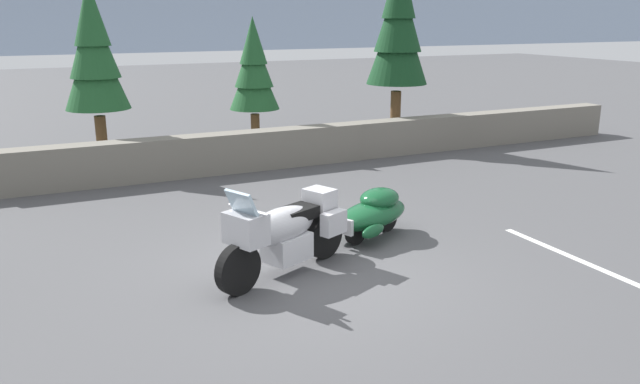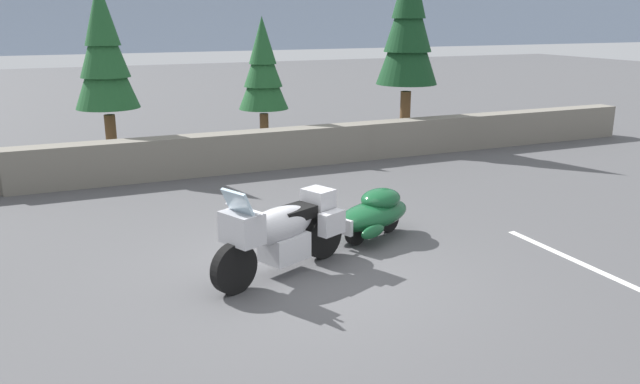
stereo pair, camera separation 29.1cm
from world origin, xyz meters
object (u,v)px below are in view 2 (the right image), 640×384
at_px(pine_tree_tall, 408,25).
at_px(pine_tree_far_right, 104,52).
at_px(car_shaped_trailer, 374,213).
at_px(touring_motorcycle, 281,231).
at_px(pine_tree_secondary, 263,68).

distance_m(pine_tree_tall, pine_tree_far_right, 7.54).
bearing_deg(pine_tree_tall, pine_tree_far_right, 175.76).
distance_m(car_shaped_trailer, pine_tree_tall, 8.04).
bearing_deg(pine_tree_far_right, car_shaped_trailer, -64.59).
bearing_deg(touring_motorcycle, pine_tree_secondary, 72.90).
height_order(pine_tree_tall, pine_tree_secondary, pine_tree_tall).
distance_m(touring_motorcycle, pine_tree_secondary, 8.30).
height_order(car_shaped_trailer, pine_tree_secondary, pine_tree_secondary).
distance_m(touring_motorcycle, pine_tree_tall, 9.66).
relative_size(pine_tree_secondary, pine_tree_far_right, 0.81).
distance_m(car_shaped_trailer, pine_tree_secondary, 7.23).
bearing_deg(car_shaped_trailer, pine_tree_secondary, 85.39).
height_order(pine_tree_tall, pine_tree_far_right, pine_tree_tall).
relative_size(pine_tree_tall, pine_tree_far_right, 1.21).
relative_size(touring_motorcycle, pine_tree_far_right, 0.52).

